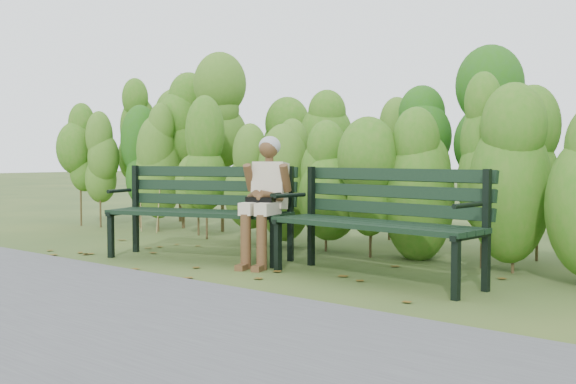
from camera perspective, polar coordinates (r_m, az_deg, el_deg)
The scene contains 7 objects.
ground at distance 6.76m, azimuth -1.90°, elevation -6.49°, with size 80.00×80.00×0.00m, color #314920.
footpath at distance 5.33m, azimuth -17.91°, elevation -9.14°, with size 60.00×2.50×0.01m, color #474749.
hedge_band at distance 8.16m, azimuth 6.77°, elevation 3.99°, with size 11.04×1.67×2.42m.
leaf_litter at distance 6.45m, azimuth -2.81°, elevation -6.91°, with size 6.06×2.25×0.01m.
bench_left at distance 7.44m, azimuth -7.15°, elevation -1.00°, with size 2.13×1.27×1.01m.
bench_right at distance 6.17m, azimuth 7.86°, elevation -1.83°, with size 2.07×0.82×1.01m.
seated_woman at distance 6.90m, azimuth -1.96°, elevation 0.13°, with size 0.55×0.78×1.33m.
Camera 1 is at (4.40, -5.00, 1.11)m, focal length 42.00 mm.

